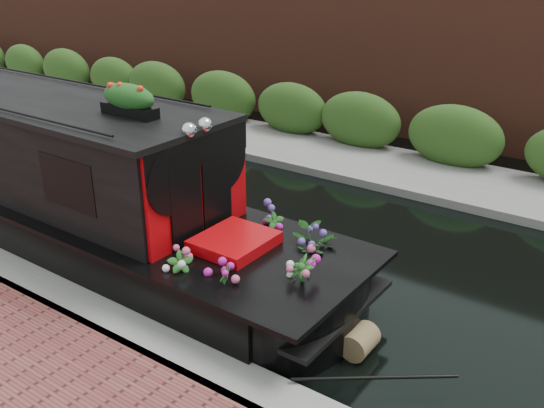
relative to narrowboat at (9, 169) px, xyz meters
The scene contains 7 objects.
ground 3.99m from the narrowboat, 28.62° to the left, with size 80.00×80.00×0.00m, color black.
near_bank_coping 3.81m from the narrowboat, 22.94° to the right, with size 40.00×0.60×0.50m, color gray.
far_bank_path 7.01m from the narrowboat, 60.65° to the left, with size 40.00×2.40×0.34m, color slate.
far_hedge 7.80m from the narrowboat, 63.92° to the left, with size 40.00×1.10×2.80m, color #2B4E1A.
far_brick_wall 9.72m from the narrowboat, 69.39° to the left, with size 40.00×1.00×8.00m, color #5C2D1F.
narrowboat is the anchor object (origin of this frame).
rope_fender 6.97m from the narrowboat, ahead, with size 0.34×0.34×0.43m, color brown.
Camera 1 is at (6.11, -7.35, 4.51)m, focal length 40.00 mm.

